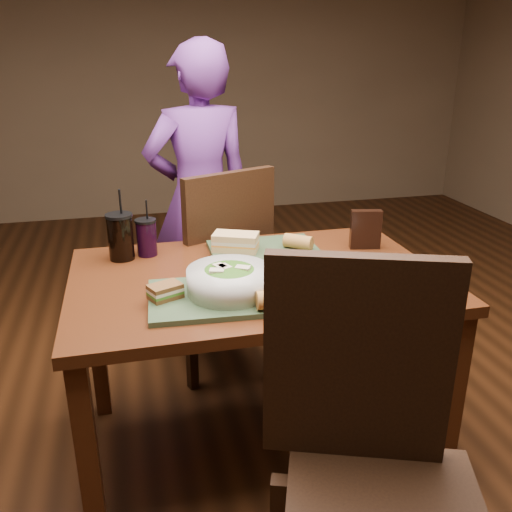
# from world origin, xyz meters

# --- Properties ---
(ground) EXTENTS (6.00, 6.00, 0.00)m
(ground) POSITION_xyz_m (0.00, 0.00, 0.00)
(ground) COLOR #381C0B
(ground) RESTS_ON ground
(dining_table) EXTENTS (1.30, 0.85, 0.75)m
(dining_table) POSITION_xyz_m (0.00, 0.00, 0.66)
(dining_table) COLOR #48210E
(dining_table) RESTS_ON ground
(chair_near) EXTENTS (0.59, 0.60, 1.06)m
(chair_near) POSITION_xyz_m (0.09, -0.79, 0.59)
(chair_near) COLOR black
(chair_near) RESTS_ON ground
(chair_far) EXTENTS (0.58, 0.60, 1.03)m
(chair_far) POSITION_xyz_m (-0.00, 0.56, 0.57)
(chair_far) COLOR black
(chair_far) RESTS_ON ground
(diner) EXTENTS (0.62, 0.46, 1.56)m
(diner) POSITION_xyz_m (-0.06, 0.99, 0.78)
(diner) COLOR #5E2A76
(diner) RESTS_ON ground
(tray_near) EXTENTS (0.44, 0.34, 0.02)m
(tray_near) POSITION_xyz_m (-0.18, -0.17, 0.76)
(tray_near) COLOR #32462B
(tray_near) RESTS_ON dining_table
(tray_far) EXTENTS (0.43, 0.33, 0.02)m
(tray_far) POSITION_xyz_m (0.08, 0.20, 0.76)
(tray_far) COLOR #32462B
(tray_far) RESTS_ON dining_table
(salad_bowl) EXTENTS (0.27, 0.27, 0.09)m
(salad_bowl) POSITION_xyz_m (-0.13, -0.17, 0.81)
(salad_bowl) COLOR silver
(salad_bowl) RESTS_ON tray_near
(soup_bowl) EXTENTS (0.20, 0.20, 0.06)m
(soup_bowl) POSITION_xyz_m (0.36, -0.19, 0.78)
(soup_bowl) COLOR white
(soup_bowl) RESTS_ON dining_table
(sandwich_near) EXTENTS (0.12, 0.10, 0.05)m
(sandwich_near) POSITION_xyz_m (-0.33, -0.16, 0.79)
(sandwich_near) COLOR #593819
(sandwich_near) RESTS_ON tray_near
(sandwich_far) EXTENTS (0.20, 0.15, 0.07)m
(sandwich_far) POSITION_xyz_m (-0.03, 0.21, 0.80)
(sandwich_far) COLOR tan
(sandwich_far) RESTS_ON tray_far
(baguette_near) EXTENTS (0.12, 0.06, 0.06)m
(baguette_near) POSITION_xyz_m (-0.02, -0.31, 0.80)
(baguette_near) COLOR #AD7533
(baguette_near) RESTS_ON tray_near
(baguette_far) EXTENTS (0.12, 0.11, 0.06)m
(baguette_far) POSITION_xyz_m (0.21, 0.18, 0.80)
(baguette_far) COLOR #AD7533
(baguette_far) RESTS_ON tray_far
(cup_cola) EXTENTS (0.10, 0.10, 0.28)m
(cup_cola) POSITION_xyz_m (-0.46, 0.27, 0.84)
(cup_cola) COLOR black
(cup_cola) RESTS_ON dining_table
(cup_berry) EXTENTS (0.08, 0.08, 0.22)m
(cup_berry) POSITION_xyz_m (-0.36, 0.29, 0.82)
(cup_berry) COLOR black
(cup_berry) RESTS_ON dining_table
(chip_bag) EXTENTS (0.13, 0.06, 0.16)m
(chip_bag) POSITION_xyz_m (0.49, 0.17, 0.83)
(chip_bag) COLOR black
(chip_bag) RESTS_ON dining_table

